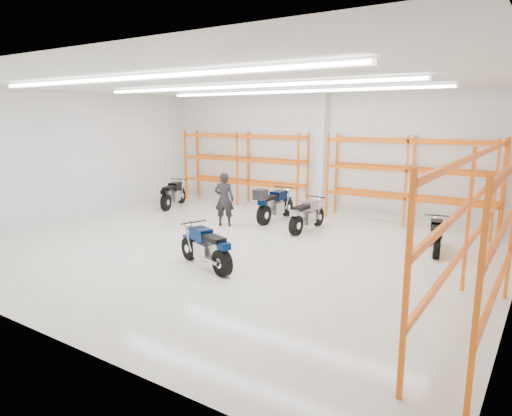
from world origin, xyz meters
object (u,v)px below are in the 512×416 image
Objects in this scene: motorcycle_back_a at (173,195)px; motorcycle_back_b at (273,205)px; structural_column at (322,153)px; motorcycle_back_c at (306,216)px; motorcycle_main at (207,249)px; standing_man at (224,199)px; motorcycle_back_d at (436,237)px.

motorcycle_back_b reaches higher than motorcycle_back_a.
motorcycle_back_c is at bearing -72.31° from structural_column.
motorcycle_back_a is 4.71m from motorcycle_back_b.
motorcycle_back_a is 0.47× the size of structural_column.
structural_column is (5.32, 2.54, 1.74)m from motorcycle_back_a.
motorcycle_back_c is at bearing 86.56° from motorcycle_main.
motorcycle_back_c is (6.30, -0.54, -0.02)m from motorcycle_back_a.
motorcycle_main is 0.98× the size of motorcycle_back_a.
motorcycle_back_a is at bearing 139.46° from motorcycle_main.
structural_column is at bearing 107.69° from motorcycle_back_c.
motorcycle_main is 0.46× the size of structural_column.
motorcycle_main is 4.62m from motorcycle_back_c.
standing_man is at bearing 121.90° from motorcycle_main.
motorcycle_back_d is at bearing -7.75° from motorcycle_back_b.
motorcycle_back_a is at bearing -154.46° from structural_column.
motorcycle_back_d is (5.58, -0.76, -0.16)m from motorcycle_back_b.
standing_man is (-2.61, -0.86, 0.41)m from motorcycle_back_c.
motorcycle_main is 6.15m from motorcycle_back_d.
standing_man reaches higher than motorcycle_back_d.
motorcycle_back_c is 4.00m from motorcycle_back_d.
motorcycle_main is 1.12× the size of motorcycle_back_d.
motorcycle_back_a is 6.14m from structural_column.
motorcycle_back_b is 1.79m from standing_man.
standing_man is at bearing -174.21° from motorcycle_back_d.
motorcycle_back_c is 1.15× the size of motorcycle_back_d.
structural_column is at bearing 95.23° from motorcycle_main.
motorcycle_back_c is (1.59, -0.57, -0.10)m from motorcycle_back_b.
motorcycle_back_a is 0.88× the size of motorcycle_back_b.
motorcycle_back_b is 1.13× the size of motorcycle_back_c.
motorcycle_back_d is at bearing -2.71° from motorcycle_back_c.
motorcycle_back_a is (-6.02, 5.15, 0.02)m from motorcycle_main.
standing_man reaches higher than motorcycle_main.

